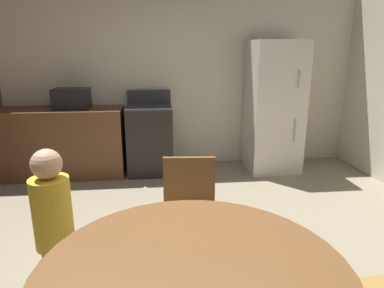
% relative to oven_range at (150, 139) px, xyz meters
% --- Properties ---
extents(wall_back, '(5.82, 0.12, 2.70)m').
position_rel_oven_range_xyz_m(wall_back, '(0.18, 0.40, 0.88)').
color(wall_back, silver).
rests_on(wall_back, ground).
extents(kitchen_counter, '(2.08, 0.60, 0.90)m').
position_rel_oven_range_xyz_m(kitchen_counter, '(-1.39, -0.00, -0.02)').
color(kitchen_counter, brown).
rests_on(kitchen_counter, ground).
extents(oven_range, '(0.60, 0.60, 1.10)m').
position_rel_oven_range_xyz_m(oven_range, '(0.00, 0.00, 0.00)').
color(oven_range, black).
rests_on(oven_range, ground).
extents(refrigerator, '(0.68, 0.68, 1.76)m').
position_rel_oven_range_xyz_m(refrigerator, '(1.70, -0.05, 0.41)').
color(refrigerator, silver).
rests_on(refrigerator, ground).
extents(microwave, '(0.44, 0.32, 0.26)m').
position_rel_oven_range_xyz_m(microwave, '(-0.98, -0.00, 0.56)').
color(microwave, black).
rests_on(microwave, kitchen_counter).
extents(chair_north, '(0.43, 0.43, 0.87)m').
position_rel_oven_range_xyz_m(chair_north, '(0.32, -2.26, 0.03)').
color(chair_north, brown).
rests_on(chair_north, ground).
extents(person_child, '(0.31, 0.31, 1.09)m').
position_rel_oven_range_xyz_m(person_child, '(-0.51, -2.61, 0.11)').
color(person_child, '#665B51').
rests_on(person_child, ground).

